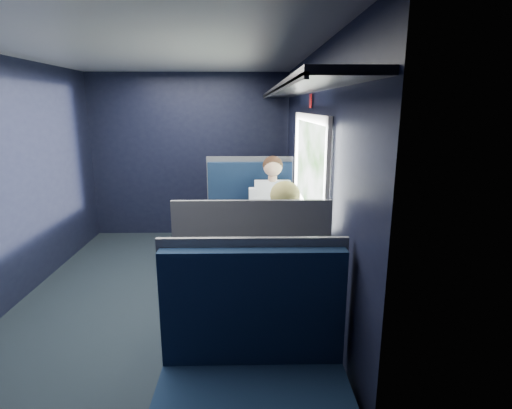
{
  "coord_description": "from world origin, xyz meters",
  "views": [
    {
      "loc": [
        0.83,
        -3.62,
        1.85
      ],
      "look_at": [
        0.9,
        0.0,
        0.95
      ],
      "focal_mm": 28.0,
      "sensor_mm": 36.0,
      "label": 1
    }
  ],
  "objects_px": {
    "man": "(273,209)",
    "woman": "(283,254)",
    "seat_bay_far": "(252,301)",
    "seat_row_back": "(253,384)",
    "laptop": "(287,214)",
    "table": "(270,234)",
    "cup": "(292,209)",
    "bottle_small": "(294,210)",
    "seat_row_front": "(250,211)",
    "seat_bay_near": "(249,230)"
  },
  "relations": [
    {
      "from": "table",
      "to": "woman",
      "type": "distance_m",
      "value": 0.71
    },
    {
      "from": "seat_bay_far",
      "to": "man",
      "type": "relative_size",
      "value": 0.95
    },
    {
      "from": "seat_bay_near",
      "to": "laptop",
      "type": "relative_size",
      "value": 3.16
    },
    {
      "from": "man",
      "to": "bottle_small",
      "type": "height_order",
      "value": "man"
    },
    {
      "from": "table",
      "to": "man",
      "type": "distance_m",
      "value": 0.7
    },
    {
      "from": "seat_row_front",
      "to": "laptop",
      "type": "bearing_deg",
      "value": -77.6
    },
    {
      "from": "bottle_small",
      "to": "seat_row_front",
      "type": "bearing_deg",
      "value": 105.85
    },
    {
      "from": "table",
      "to": "bottle_small",
      "type": "xyz_separation_m",
      "value": [
        0.26,
        0.26,
        0.16
      ]
    },
    {
      "from": "man",
      "to": "woman",
      "type": "bearing_deg",
      "value": -90.0
    },
    {
      "from": "seat_bay_far",
      "to": "man",
      "type": "bearing_deg",
      "value": 80.97
    },
    {
      "from": "seat_bay_far",
      "to": "woman",
      "type": "relative_size",
      "value": 0.95
    },
    {
      "from": "seat_bay_near",
      "to": "seat_bay_far",
      "type": "xyz_separation_m",
      "value": [
        0.02,
        -1.75,
        -0.01
      ]
    },
    {
      "from": "seat_row_back",
      "to": "laptop",
      "type": "height_order",
      "value": "seat_row_back"
    },
    {
      "from": "seat_row_front",
      "to": "man",
      "type": "distance_m",
      "value": 1.17
    },
    {
      "from": "table",
      "to": "woman",
      "type": "height_order",
      "value": "woman"
    },
    {
      "from": "seat_bay_near",
      "to": "laptop",
      "type": "xyz_separation_m",
      "value": [
        0.38,
        -0.72,
        0.39
      ]
    },
    {
      "from": "seat_bay_far",
      "to": "bottle_small",
      "type": "distance_m",
      "value": 1.28
    },
    {
      "from": "laptop",
      "to": "bottle_small",
      "type": "xyz_separation_m",
      "value": [
        0.08,
        0.1,
        0.01
      ]
    },
    {
      "from": "seat_row_front",
      "to": "woman",
      "type": "distance_m",
      "value": 2.54
    },
    {
      "from": "seat_bay_near",
      "to": "bottle_small",
      "type": "relative_size",
      "value": 6.43
    },
    {
      "from": "table",
      "to": "bottle_small",
      "type": "bearing_deg",
      "value": 45.06
    },
    {
      "from": "seat_row_front",
      "to": "woman",
      "type": "height_order",
      "value": "woman"
    },
    {
      "from": "seat_bay_far",
      "to": "bottle_small",
      "type": "xyz_separation_m",
      "value": [
        0.44,
        1.13,
        0.41
      ]
    },
    {
      "from": "woman",
      "to": "seat_row_front",
      "type": "bearing_deg",
      "value": 95.7
    },
    {
      "from": "man",
      "to": "woman",
      "type": "height_order",
      "value": "same"
    },
    {
      "from": "seat_bay_near",
      "to": "seat_row_front",
      "type": "xyz_separation_m",
      "value": [
        0.02,
        0.92,
        -0.01
      ]
    },
    {
      "from": "table",
      "to": "seat_row_front",
      "type": "relative_size",
      "value": 0.86
    },
    {
      "from": "seat_row_back",
      "to": "laptop",
      "type": "bearing_deg",
      "value": 79.51
    },
    {
      "from": "seat_row_back",
      "to": "seat_bay_far",
      "type": "bearing_deg",
      "value": 90.0
    },
    {
      "from": "seat_bay_near",
      "to": "bottle_small",
      "type": "xyz_separation_m",
      "value": [
        0.45,
        -0.62,
        0.4
      ]
    },
    {
      "from": "seat_row_back",
      "to": "table",
      "type": "bearing_deg",
      "value": 84.2
    },
    {
      "from": "bottle_small",
      "to": "cup",
      "type": "bearing_deg",
      "value": 90.39
    },
    {
      "from": "table",
      "to": "man",
      "type": "relative_size",
      "value": 0.76
    },
    {
      "from": "seat_bay_near",
      "to": "seat_bay_far",
      "type": "bearing_deg",
      "value": -89.49
    },
    {
      "from": "seat_bay_near",
      "to": "bottle_small",
      "type": "bearing_deg",
      "value": -53.68
    },
    {
      "from": "woman",
      "to": "seat_bay_near",
      "type": "bearing_deg",
      "value": 99.54
    },
    {
      "from": "seat_bay_far",
      "to": "cup",
      "type": "relative_size",
      "value": 13.83
    },
    {
      "from": "woman",
      "to": "laptop",
      "type": "xyz_separation_m",
      "value": [
        0.11,
        0.86,
        0.09
      ]
    },
    {
      "from": "seat_row_front",
      "to": "woman",
      "type": "xyz_separation_m",
      "value": [
        0.25,
        -2.5,
        0.32
      ]
    },
    {
      "from": "woman",
      "to": "cup",
      "type": "xyz_separation_m",
      "value": [
        0.19,
        1.15,
        0.06
      ]
    },
    {
      "from": "man",
      "to": "cup",
      "type": "xyz_separation_m",
      "value": [
        0.19,
        -0.26,
        0.07
      ]
    },
    {
      "from": "seat_bay_far",
      "to": "laptop",
      "type": "height_order",
      "value": "seat_bay_far"
    },
    {
      "from": "seat_bay_near",
      "to": "man",
      "type": "bearing_deg",
      "value": -33.12
    },
    {
      "from": "seat_bay_far",
      "to": "seat_row_back",
      "type": "xyz_separation_m",
      "value": [
        0.0,
        -0.92,
        -0.0
      ]
    },
    {
      "from": "table",
      "to": "cup",
      "type": "xyz_separation_m",
      "value": [
        0.25,
        0.44,
        0.12
      ]
    },
    {
      "from": "table",
      "to": "woman",
      "type": "bearing_deg",
      "value": -84.55
    },
    {
      "from": "laptop",
      "to": "seat_row_back",
      "type": "bearing_deg",
      "value": -100.49
    },
    {
      "from": "seat_row_back",
      "to": "bottle_small",
      "type": "bearing_deg",
      "value": 77.96
    },
    {
      "from": "woman",
      "to": "table",
      "type": "bearing_deg",
      "value": 95.45
    },
    {
      "from": "seat_bay_far",
      "to": "woman",
      "type": "height_order",
      "value": "woman"
    }
  ]
}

